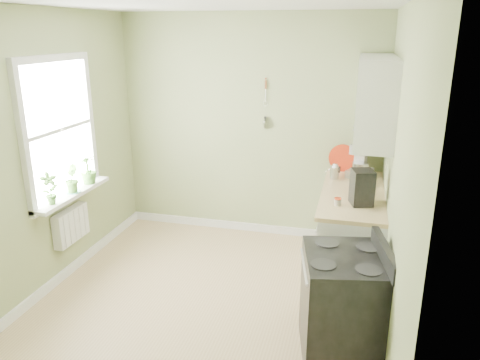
% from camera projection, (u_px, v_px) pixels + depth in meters
% --- Properties ---
extents(floor, '(3.20, 3.60, 0.02)m').
position_uv_depth(floor, '(205.00, 305.00, 4.45)').
color(floor, tan).
rests_on(floor, ground).
extents(ceiling, '(3.20, 3.60, 0.02)m').
position_uv_depth(ceiling, '(197.00, 0.00, 3.61)').
color(ceiling, white).
rests_on(ceiling, wall_back).
extents(wall_back, '(3.20, 0.02, 2.70)m').
position_uv_depth(wall_back, '(249.00, 128.00, 5.70)').
color(wall_back, '#9DA872').
rests_on(wall_back, floor).
extents(wall_left, '(0.02, 3.60, 2.70)m').
position_uv_depth(wall_left, '(40.00, 157.00, 4.41)').
color(wall_left, '#9DA872').
rests_on(wall_left, floor).
extents(wall_right, '(0.02, 3.60, 2.70)m').
position_uv_depth(wall_right, '(397.00, 183.00, 3.65)').
color(wall_right, '#9DA872').
rests_on(wall_right, floor).
extents(base_cabinets, '(0.60, 1.60, 0.87)m').
position_uv_depth(base_cabinets, '(351.00, 234.00, 4.92)').
color(base_cabinets, white).
rests_on(base_cabinets, floor).
extents(countertop, '(0.64, 1.60, 0.04)m').
position_uv_depth(countertop, '(353.00, 194.00, 4.79)').
color(countertop, '#D8BB84').
rests_on(countertop, base_cabinets).
extents(upper_cabinets, '(0.35, 1.40, 0.80)m').
position_uv_depth(upper_cabinets, '(375.00, 99.00, 4.55)').
color(upper_cabinets, white).
rests_on(upper_cabinets, wall_right).
extents(window, '(0.06, 1.14, 1.44)m').
position_uv_depth(window, '(59.00, 130.00, 4.62)').
color(window, white).
rests_on(window, wall_left).
extents(window_sill, '(0.18, 1.14, 0.04)m').
position_uv_depth(window_sill, '(73.00, 194.00, 4.81)').
color(window_sill, white).
rests_on(window_sill, wall_left).
extents(radiator, '(0.12, 0.50, 0.35)m').
position_uv_depth(radiator, '(71.00, 225.00, 4.87)').
color(radiator, white).
rests_on(radiator, wall_left).
extents(wall_utensils, '(0.02, 0.14, 0.58)m').
position_uv_depth(wall_utensils, '(265.00, 111.00, 5.56)').
color(wall_utensils, '#D8BB84').
rests_on(wall_utensils, wall_back).
extents(stove, '(0.75, 0.81, 0.99)m').
position_uv_depth(stove, '(343.00, 306.00, 3.64)').
color(stove, black).
rests_on(stove, floor).
extents(stand_mixer, '(0.32, 0.39, 0.42)m').
position_uv_depth(stand_mixer, '(361.00, 161.00, 5.25)').
color(stand_mixer, '#B2B2B7').
rests_on(stand_mixer, countertop).
extents(kettle, '(0.17, 0.10, 0.17)m').
position_uv_depth(kettle, '(335.00, 171.00, 5.18)').
color(kettle, silver).
rests_on(kettle, countertop).
extents(coffee_maker, '(0.24, 0.25, 0.34)m').
position_uv_depth(coffee_maker, '(362.00, 188.00, 4.39)').
color(coffee_maker, black).
rests_on(coffee_maker, countertop).
extents(red_tray, '(0.32, 0.07, 0.32)m').
position_uv_depth(red_tray, '(343.00, 158.00, 5.43)').
color(red_tray, '#A6260E').
rests_on(red_tray, countertop).
extents(jar, '(0.07, 0.07, 0.07)m').
position_uv_depth(jar, '(338.00, 202.00, 4.40)').
color(jar, tan).
rests_on(jar, countertop).
extents(plant_a, '(0.19, 0.20, 0.32)m').
position_uv_depth(plant_a, '(50.00, 189.00, 4.42)').
color(plant_a, '#396823').
rests_on(plant_a, window_sill).
extents(plant_b, '(0.21, 0.21, 0.30)m').
position_uv_depth(plant_b, '(71.00, 179.00, 4.74)').
color(plant_b, '#396823').
rests_on(plant_b, window_sill).
extents(plant_c, '(0.24, 0.24, 0.31)m').
position_uv_depth(plant_c, '(88.00, 170.00, 5.03)').
color(plant_c, '#396823').
rests_on(plant_c, window_sill).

